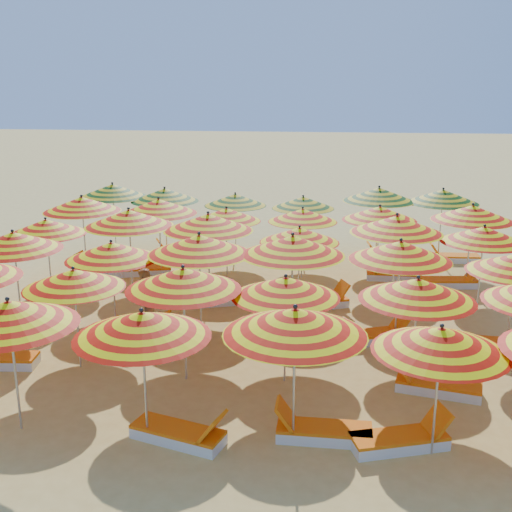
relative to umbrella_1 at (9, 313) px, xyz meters
name	(u,v)px	position (x,y,z in m)	size (l,w,h in m)	color
ground	(254,318)	(3.66, 6.09, -2.28)	(120.00, 120.00, 0.00)	#DDBC62
umbrella_1	(9,313)	(0.00, 0.00, 0.00)	(2.93, 2.93, 2.59)	silver
umbrella_2	(142,325)	(2.44, -0.12, -0.06)	(2.45, 2.45, 2.52)	silver
umbrella_3	(295,322)	(5.04, 0.05, 0.04)	(3.29, 3.29, 2.63)	silver
umbrella_4	(441,340)	(7.45, -0.01, -0.15)	(3.00, 3.00, 2.42)	silver
umbrella_7	(74,279)	(0.11, 2.67, -0.21)	(2.87, 2.87, 2.35)	silver
umbrella_8	(183,279)	(2.61, 2.33, -0.01)	(2.84, 2.84, 2.57)	silver
umbrella_9	(286,287)	(4.73, 2.47, -0.16)	(2.71, 2.71, 2.40)	silver
umbrella_10	(418,289)	(7.38, 2.38, -0.08)	(3.11, 3.11, 2.50)	silver
umbrella_12	(13,241)	(-2.35, 4.91, 0.00)	(2.82, 2.82, 2.59)	silver
umbrella_13	(112,251)	(0.27, 4.72, -0.13)	(2.40, 2.40, 2.44)	silver
umbrella_14	(199,245)	(2.48, 4.74, 0.09)	(2.76, 2.76, 2.69)	silver
umbrella_15	(293,246)	(4.74, 4.86, 0.10)	(3.07, 3.07, 2.70)	silver
umbrella_16	(400,251)	(7.30, 4.94, 0.02)	(2.93, 2.93, 2.61)	silver
umbrella_18	(46,227)	(-2.46, 7.10, -0.14)	(2.85, 2.85, 2.43)	silver
umbrella_19	(129,218)	(-0.10, 7.42, 0.10)	(2.63, 2.63, 2.71)	silver
umbrella_20	(208,222)	(2.25, 7.21, 0.09)	(2.84, 2.84, 2.68)	silver
umbrella_21	(299,235)	(4.80, 7.16, -0.20)	(2.36, 2.36, 2.36)	silver
umbrella_22	(397,224)	(7.45, 7.43, 0.11)	(3.39, 3.39, 2.71)	silver
umbrella_23	(484,235)	(9.79, 7.39, -0.11)	(2.68, 2.68, 2.46)	silver
umbrella_24	(82,204)	(-2.32, 9.54, 0.05)	(2.57, 2.57, 2.64)	silver
umbrella_25	(159,206)	(0.20, 9.62, 0.02)	(3.22, 3.22, 2.61)	silver
umbrella_26	(226,215)	(2.37, 9.68, -0.22)	(2.47, 2.47, 2.34)	silver
umbrella_27	(303,215)	(4.79, 9.86, -0.22)	(2.66, 2.66, 2.34)	silver
umbrella_28	(380,213)	(7.18, 9.86, -0.10)	(2.92, 2.92, 2.47)	silver
umbrella_29	(472,213)	(9.93, 9.60, 0.03)	(2.77, 2.77, 2.62)	silver
umbrella_30	(113,191)	(-2.18, 12.20, 0.03)	(2.67, 2.67, 2.63)	silver
umbrella_31	(165,195)	(-0.18, 11.91, -0.03)	(3.08, 3.08, 2.55)	silver
umbrella_32	(235,200)	(2.31, 12.17, -0.21)	(2.42, 2.42, 2.35)	silver
umbrella_33	(303,203)	(4.71, 12.06, -0.23)	(2.71, 2.71, 2.32)	silver
umbrella_34	(379,194)	(7.33, 12.29, 0.06)	(2.83, 2.83, 2.66)	silver
umbrella_35	(443,196)	(9.51, 12.32, 0.04)	(3.28, 3.28, 2.63)	silver
lounger_1	(180,434)	(3.04, -0.11, -2.12)	(1.83, 1.08, 0.69)	white
lounger_2	(322,431)	(5.55, 0.25, -2.12)	(1.74, 0.61, 0.69)	white
lounger_3	(401,440)	(6.95, 0.13, -2.12)	(1.83, 1.09, 0.69)	white
lounger_6	(436,386)	(7.88, 2.29, -2.12)	(1.82, 0.96, 0.69)	white
lounger_7	(138,328)	(0.87, 4.66, -2.12)	(1.83, 1.12, 0.69)	white
lounger_8	(375,336)	(6.80, 4.81, -2.12)	(1.83, 1.12, 0.69)	white
lounger_9	(487,344)	(9.43, 4.58, -2.12)	(1.77, 0.72, 0.69)	white
lounger_10	(227,298)	(2.75, 7.16, -2.12)	(1.83, 1.10, 0.69)	white
lounger_11	(319,302)	(5.40, 7.11, -2.12)	(1.82, 1.21, 0.69)	white
lounger_12	(101,269)	(-1.82, 9.54, -2.12)	(1.79, 0.78, 0.69)	white
lounger_13	(144,270)	(-0.40, 9.60, -2.12)	(1.82, 0.98, 0.69)	white
lounger_14	(392,275)	(7.69, 9.96, -2.12)	(1.75, 0.63, 0.69)	white
lounger_15	(451,282)	(9.43, 9.41, -2.12)	(1.78, 0.75, 0.69)	white
lounger_16	(180,252)	(0.32, 11.88, -2.12)	(1.82, 1.24, 0.69)	white
lounger_17	(288,254)	(4.21, 12.10, -2.12)	(1.74, 0.60, 0.69)	white
lounger_18	(391,257)	(7.83, 12.06, -2.12)	(1.79, 0.81, 0.69)	white
lounger_19	(453,258)	(10.01, 12.26, -2.12)	(1.76, 0.66, 0.69)	white
beachgoer_b	(145,298)	(0.93, 5.20, -1.51)	(0.75, 0.58, 1.54)	tan
beachgoer_a	(309,308)	(5.17, 5.27, -1.64)	(0.47, 0.31, 1.28)	tan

